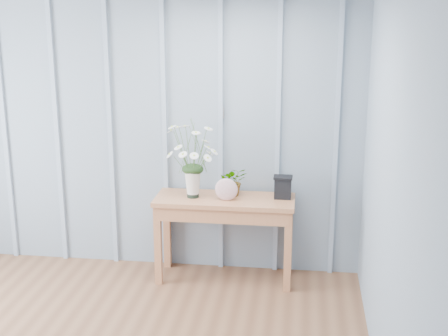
# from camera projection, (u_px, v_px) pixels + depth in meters

# --- Properties ---
(room_shell) EXTENTS (4.00, 4.50, 2.50)m
(room_shell) POSITION_uv_depth(u_px,v_px,m) (81.00, 65.00, 4.10)
(room_shell) COLOR #8191A1
(room_shell) RESTS_ON ground
(sideboard) EXTENTS (1.20, 0.45, 0.75)m
(sideboard) POSITION_uv_depth(u_px,v_px,m) (225.00, 210.00, 5.39)
(sideboard) COLOR #AD6C44
(sideboard) RESTS_ON ground
(daisy_vase) EXTENTS (0.46, 0.35, 0.64)m
(daisy_vase) POSITION_uv_depth(u_px,v_px,m) (192.00, 152.00, 5.27)
(daisy_vase) COLOR black
(daisy_vase) RESTS_ON sideboard
(spider_plant) EXTENTS (0.27, 0.24, 0.26)m
(spider_plant) POSITION_uv_depth(u_px,v_px,m) (234.00, 181.00, 5.39)
(spider_plant) COLOR black
(spider_plant) RESTS_ON sideboard
(felt_disc_vessel) EXTENTS (0.20, 0.06, 0.19)m
(felt_disc_vessel) POSITION_uv_depth(u_px,v_px,m) (226.00, 189.00, 5.26)
(felt_disc_vessel) COLOR #99506B
(felt_disc_vessel) RESTS_ON sideboard
(carved_box) EXTENTS (0.16, 0.13, 0.20)m
(carved_box) POSITION_uv_depth(u_px,v_px,m) (283.00, 187.00, 5.32)
(carved_box) COLOR black
(carved_box) RESTS_ON sideboard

